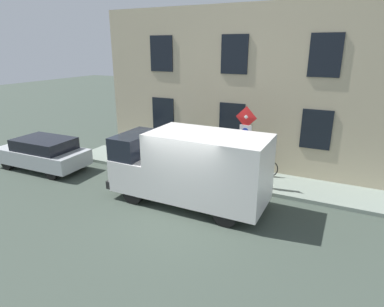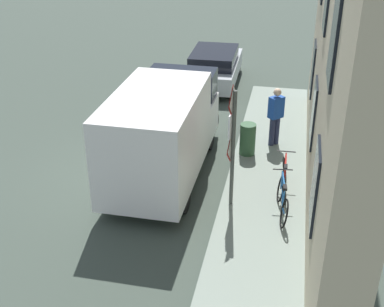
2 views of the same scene
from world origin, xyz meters
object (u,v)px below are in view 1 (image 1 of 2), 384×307
(sign_post_stacked, at_px, (245,139))
(bicycle_blue, at_px, (256,166))
(bicycle_red, at_px, (234,163))
(pedestrian, at_px, (175,144))
(litter_bin, at_px, (183,162))
(parked_hatchback, at_px, (43,153))
(delivery_van, at_px, (191,166))

(sign_post_stacked, distance_m, bicycle_blue, 1.92)
(bicycle_red, bearing_deg, pedestrian, 7.32)
(bicycle_blue, bearing_deg, litter_bin, 14.73)
(bicycle_blue, bearing_deg, sign_post_stacked, 75.99)
(bicycle_red, bearing_deg, litter_bin, 29.19)
(bicycle_blue, height_order, pedestrian, pedestrian)
(bicycle_blue, distance_m, litter_bin, 2.99)
(bicycle_red, relative_size, pedestrian, 1.00)
(parked_hatchback, height_order, litter_bin, parked_hatchback)
(bicycle_red, bearing_deg, delivery_van, 80.52)
(sign_post_stacked, height_order, parked_hatchback, sign_post_stacked)
(bicycle_red, distance_m, pedestrian, 2.68)
(delivery_van, distance_m, litter_bin, 2.60)
(delivery_van, xyz_separation_m, pedestrian, (2.74, 2.15, -0.26))
(bicycle_blue, height_order, bicycle_red, same)
(delivery_van, relative_size, parked_hatchback, 1.32)
(delivery_van, bearing_deg, litter_bin, -55.20)
(sign_post_stacked, relative_size, bicycle_blue, 1.67)
(sign_post_stacked, distance_m, delivery_van, 2.34)
(parked_hatchback, relative_size, pedestrian, 2.35)
(parked_hatchback, xyz_separation_m, bicycle_red, (3.00, -7.65, -0.22))
(bicycle_blue, bearing_deg, parked_hatchback, 12.45)
(parked_hatchback, xyz_separation_m, litter_bin, (1.90, -5.80, -0.14))
(sign_post_stacked, height_order, bicycle_blue, sign_post_stacked)
(sign_post_stacked, bearing_deg, bicycle_red, 31.99)
(delivery_van, height_order, bicycle_red, delivery_van)
(bicycle_blue, xyz_separation_m, litter_bin, (-1.10, 2.78, 0.08))
(parked_hatchback, bearing_deg, pedestrian, -154.03)
(bicycle_red, height_order, pedestrian, pedestrian)
(pedestrian, xyz_separation_m, litter_bin, (-0.69, -0.75, -0.48))
(sign_post_stacked, relative_size, litter_bin, 3.18)
(delivery_van, distance_m, bicycle_red, 3.28)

